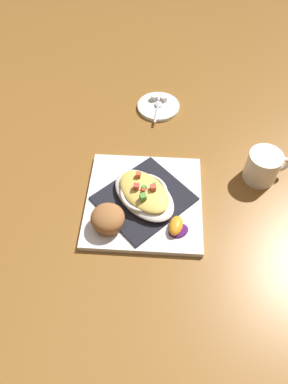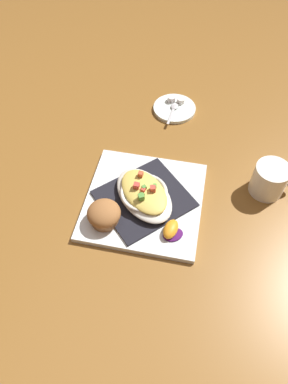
{
  "view_description": "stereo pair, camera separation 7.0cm",
  "coord_description": "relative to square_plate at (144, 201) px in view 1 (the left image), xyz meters",
  "views": [
    {
      "loc": [
        0.51,
        0.04,
        0.73
      ],
      "look_at": [
        0.0,
        0.0,
        0.05
      ],
      "focal_mm": 33.36,
      "sensor_mm": 36.0,
      "label": 1
    },
    {
      "loc": [
        0.5,
        0.11,
        0.73
      ],
      "look_at": [
        0.0,
        0.0,
        0.05
      ],
      "focal_mm": 33.36,
      "sensor_mm": 36.0,
      "label": 2
    }
  ],
  "objects": [
    {
      "name": "muffin",
      "position": [
        0.08,
        -0.08,
        0.03
      ],
      "size": [
        0.08,
        0.08,
        0.05
      ],
      "color": "#98663D",
      "rests_on": "square_plate"
    },
    {
      "name": "ground_plane",
      "position": [
        0.0,
        0.0,
        -0.01
      ],
      "size": [
        2.6,
        2.6,
        0.0
      ],
      "primitive_type": "plane",
      "color": "brown"
    },
    {
      "name": "spoon",
      "position": [
        -0.35,
        0.01,
        0.01
      ],
      "size": [
        0.1,
        0.03,
        0.01
      ],
      "color": "silver",
      "rests_on": "creamer_saucer"
    },
    {
      "name": "square_plate",
      "position": [
        0.0,
        0.0,
        0.0
      ],
      "size": [
        0.29,
        0.29,
        0.02
      ],
      "primitive_type": "cube",
      "rotation": [
        0.0,
        0.0,
        0.02
      ],
      "color": "white",
      "rests_on": "ground_plane"
    },
    {
      "name": "folded_napkin",
      "position": [
        0.0,
        0.0,
        0.01
      ],
      "size": [
        0.27,
        0.27,
        0.01
      ],
      "primitive_type": "cube",
      "rotation": [
        0.0,
        0.0,
        0.8
      ],
      "color": "black",
      "rests_on": "square_plate"
    },
    {
      "name": "orange_garnish",
      "position": [
        0.08,
        0.08,
        0.02
      ],
      "size": [
        0.06,
        0.06,
        0.02
      ],
      "color": "#4A175A",
      "rests_on": "square_plate"
    },
    {
      "name": "creamer_cup_0",
      "position": [
        -0.39,
        0.03,
        0.01
      ],
      "size": [
        0.02,
        0.02,
        0.02
      ],
      "primitive_type": "cylinder",
      "color": "white",
      "rests_on": "creamer_saucer"
    },
    {
      "name": "gratin_dish",
      "position": [
        0.0,
        -0.0,
        0.03
      ],
      "size": [
        0.21,
        0.21,
        0.05
      ],
      "color": "silver",
      "rests_on": "folded_napkin"
    },
    {
      "name": "creamer_saucer",
      "position": [
        -0.36,
        0.01,
        -0.0
      ],
      "size": [
        0.13,
        0.13,
        0.01
      ],
      "primitive_type": "cylinder",
      "color": "white",
      "rests_on": "ground_plane"
    },
    {
      "name": "coffee_mug",
      "position": [
        -0.11,
        0.3,
        0.03
      ],
      "size": [
        0.09,
        0.12,
        0.08
      ],
      "color": "white",
      "rests_on": "ground_plane"
    },
    {
      "name": "creamer_cup_1",
      "position": [
        -0.39,
        0.0,
        0.01
      ],
      "size": [
        0.02,
        0.02,
        0.02
      ],
      "primitive_type": "cylinder",
      "color": "silver",
      "rests_on": "creamer_saucer"
    }
  ]
}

